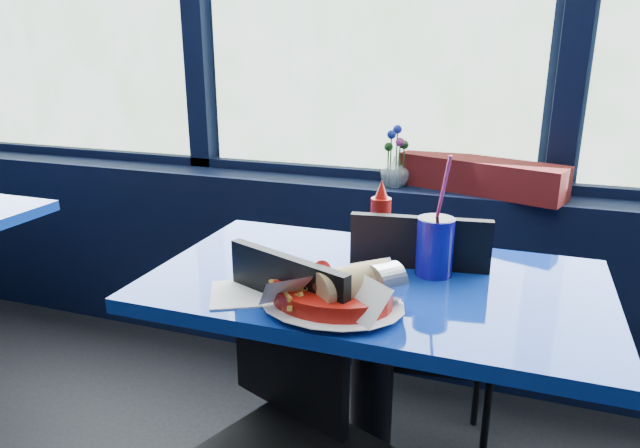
% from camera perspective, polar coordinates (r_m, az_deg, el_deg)
% --- Properties ---
extents(window_sill, '(5.00, 0.26, 0.80)m').
position_cam_1_polar(window_sill, '(2.53, 3.58, -4.56)').
color(window_sill, black).
rests_on(window_sill, ground).
extents(near_table, '(1.20, 0.70, 0.75)m').
position_cam_1_polar(near_table, '(1.63, 5.38, -11.32)').
color(near_table, black).
rests_on(near_table, ground).
extents(chair_near_front, '(0.51, 0.51, 0.87)m').
position_cam_1_polar(chair_near_front, '(1.44, -3.16, -18.67)').
color(chair_near_front, black).
rests_on(chair_near_front, ground).
extents(chair_near_back, '(0.46, 0.46, 0.90)m').
position_cam_1_polar(chair_near_back, '(1.83, 10.54, -9.90)').
color(chair_near_back, black).
rests_on(chair_near_back, ground).
extents(planter_box, '(0.66, 0.36, 0.13)m').
position_cam_1_polar(planter_box, '(2.30, 15.71, 4.69)').
color(planter_box, maroon).
rests_on(planter_box, window_sill).
extents(flower_vase, '(0.13, 0.14, 0.25)m').
position_cam_1_polar(flower_vase, '(2.32, 7.51, 5.58)').
color(flower_vase, silver).
rests_on(flower_vase, window_sill).
extents(food_basket, '(0.38, 0.38, 0.11)m').
position_cam_1_polar(food_basket, '(1.35, 1.48, -6.96)').
color(food_basket, '#B1130B').
rests_on(food_basket, near_table).
extents(ketchup_bottle, '(0.06, 0.06, 0.23)m').
position_cam_1_polar(ketchup_bottle, '(1.69, 6.07, 0.25)').
color(ketchup_bottle, '#B1130B').
rests_on(ketchup_bottle, near_table).
extents(soda_cup, '(0.10, 0.10, 0.34)m').
position_cam_1_polar(soda_cup, '(1.57, 11.41, -2.09)').
color(soda_cup, '#0F0B7E').
rests_on(soda_cup, near_table).
extents(napkin, '(0.23, 0.23, 0.00)m').
position_cam_1_polar(napkin, '(1.46, -7.53, -6.90)').
color(napkin, white).
rests_on(napkin, near_table).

